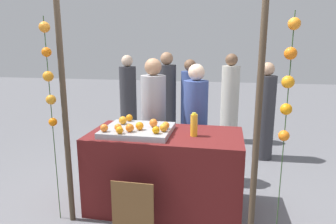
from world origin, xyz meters
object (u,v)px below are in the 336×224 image
object	(u,v)px
orange_1	(104,128)
juice_bottle	(194,125)
chalkboard_sign	(133,211)
vendor_left	(154,124)
orange_0	(164,128)
vendor_right	(195,128)
stall_counter	(165,170)

from	to	relation	value
orange_1	juice_bottle	bearing A→B (deg)	13.84
orange_1	chalkboard_sign	size ratio (longest dim) A/B	0.14
vendor_left	orange_0	bearing A→B (deg)	-69.95
juice_bottle	vendor_right	bearing A→B (deg)	94.56
stall_counter	vendor_left	distance (m)	0.84
orange_0	juice_bottle	bearing A→B (deg)	18.58
orange_0	juice_bottle	distance (m)	0.32
orange_0	orange_1	size ratio (longest dim) A/B	1.03
chalkboard_sign	vendor_left	size ratio (longest dim) A/B	0.36
orange_0	chalkboard_sign	size ratio (longest dim) A/B	0.14
orange_1	vendor_right	size ratio (longest dim) A/B	0.05
juice_bottle	vendor_right	size ratio (longest dim) A/B	0.16
stall_counter	juice_bottle	size ratio (longest dim) A/B	6.60
stall_counter	orange_1	xyz separation A→B (m)	(-0.58, -0.27, 0.53)
orange_0	juice_bottle	size ratio (longest dim) A/B	0.33
orange_1	juice_bottle	world-z (taller)	juice_bottle
chalkboard_sign	orange_0	bearing A→B (deg)	68.04
orange_1	juice_bottle	distance (m)	0.92
stall_counter	orange_0	bearing A→B (deg)	-85.56
orange_1	juice_bottle	size ratio (longest dim) A/B	0.32
vendor_left	juice_bottle	bearing A→B (deg)	-51.00
orange_0	orange_1	distance (m)	0.61
vendor_right	chalkboard_sign	bearing A→B (deg)	-107.68
stall_counter	orange_1	bearing A→B (deg)	-155.33
chalkboard_sign	vendor_left	world-z (taller)	vendor_left
vendor_right	vendor_left	bearing A→B (deg)	-178.26
stall_counter	orange_1	distance (m)	0.83
orange_1	chalkboard_sign	xyz separation A→B (m)	(0.40, -0.36, -0.68)
orange_0	vendor_right	world-z (taller)	vendor_right
stall_counter	chalkboard_sign	world-z (taller)	stall_counter
stall_counter	vendor_left	bearing A→B (deg)	113.02
vendor_right	juice_bottle	bearing A→B (deg)	-85.44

